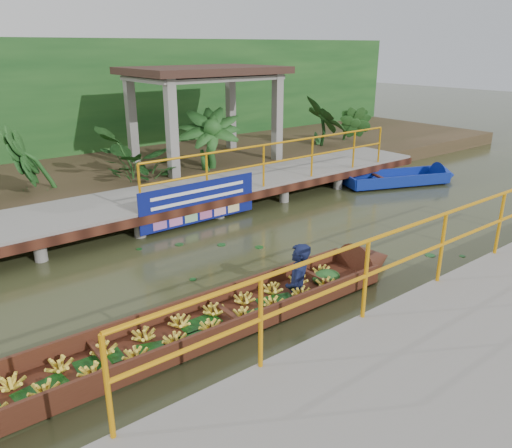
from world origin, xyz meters
TOP-DOWN VIEW (x-y plane):
  - ground at (0.00, 0.00)m, footprint 80.00×80.00m
  - land_strip at (0.00, 7.50)m, footprint 30.00×8.00m
  - far_dock at (0.02, 3.43)m, footprint 16.00×2.06m
  - pavilion at (3.00, 6.30)m, footprint 4.40×3.00m
  - foliage_backdrop at (0.00, 10.00)m, footprint 30.00×0.80m
  - vendor_boat at (-2.15, -1.24)m, footprint 9.04×1.10m
  - moored_blue_boat at (7.36, 1.63)m, footprint 3.57×2.10m
  - blue_banner at (0.34, 2.48)m, footprint 2.88×0.04m
  - tropical_plants at (2.25, 5.30)m, footprint 14.30×1.30m

SIDE VIEW (x-z plane):
  - ground at x=0.00m, z-range 0.00..0.00m
  - moored_blue_boat at x=7.36m, z-range -0.27..0.56m
  - land_strip at x=0.00m, z-range 0.00..0.45m
  - vendor_boat at x=-2.15m, z-range -0.78..1.24m
  - far_dock at x=0.02m, z-range -0.35..1.30m
  - blue_banner at x=0.34m, z-range 0.11..1.01m
  - tropical_plants at x=2.25m, z-range 0.45..2.08m
  - foliage_backdrop at x=0.00m, z-range 0.00..4.00m
  - pavilion at x=3.00m, z-range 1.32..4.32m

